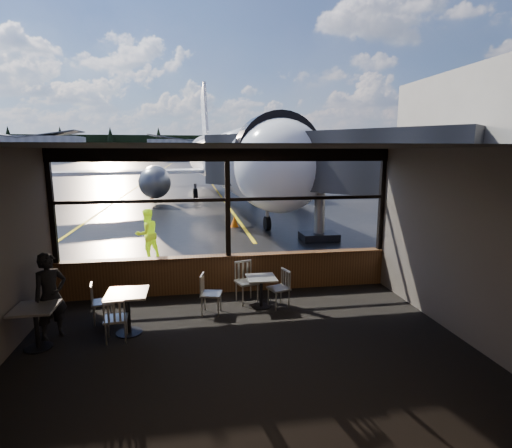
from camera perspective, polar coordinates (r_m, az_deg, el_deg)
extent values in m
plane|color=black|center=(129.51, -9.17, 8.64)|extent=(520.00, 520.00, 0.00)
cube|color=black|center=(7.36, -1.52, -17.35)|extent=(8.00, 6.00, 0.01)
cube|color=#38332D|center=(6.52, -1.67, 10.94)|extent=(8.00, 6.00, 0.04)
cube|color=#524841|center=(8.27, 27.05, -2.54)|extent=(0.04, 6.00, 3.50)
cube|color=#524841|center=(3.95, 4.61, -14.86)|extent=(8.00, 0.04, 3.50)
cube|color=#4B2C16|center=(9.96, -3.95, -7.12)|extent=(8.00, 0.28, 0.90)
cube|color=black|center=(9.50, -4.16, 9.81)|extent=(8.00, 0.18, 0.30)
cube|color=black|center=(10.02, -27.19, 2.12)|extent=(0.12, 0.12, 2.60)
cube|color=black|center=(9.58, -4.08, 2.92)|extent=(0.12, 0.12, 2.60)
cube|color=black|center=(10.70, 17.52, 3.23)|extent=(0.12, 0.12, 2.60)
cube|color=black|center=(9.57, -4.08, 3.51)|extent=(8.00, 0.10, 0.08)
imported|color=black|center=(8.35, -27.29, -9.13)|extent=(0.70, 0.68, 1.63)
imported|color=#BFF219|center=(13.32, -15.30, -1.38)|extent=(1.01, 0.97, 1.63)
cone|color=#FD6A07|center=(18.43, -3.11, 0.40)|extent=(0.38, 0.38, 0.53)
cone|color=#FF6008|center=(29.71, -14.65, 3.87)|extent=(0.40, 0.40, 0.55)
cylinder|color=silver|center=(193.66, -18.38, 9.65)|extent=(8.00, 8.00, 6.00)
cylinder|color=silver|center=(192.41, -15.40, 9.80)|extent=(8.00, 8.00, 6.00)
cylinder|color=silver|center=(191.68, -12.38, 9.93)|extent=(8.00, 8.00, 6.00)
cube|color=black|center=(219.48, -9.40, 10.83)|extent=(360.00, 3.00, 12.00)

